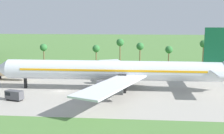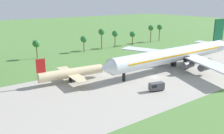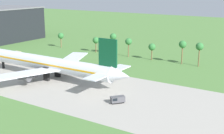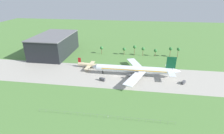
{
  "view_description": "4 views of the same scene",
  "coord_description": "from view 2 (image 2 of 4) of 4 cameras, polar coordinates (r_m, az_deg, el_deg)",
  "views": [
    {
      "loc": [
        21.96,
        -79.43,
        21.38
      ],
      "look_at": [
        14.94,
        2.87,
        7.02
      ],
      "focal_mm": 45.0,
      "sensor_mm": 36.0,
      "label": 1
    },
    {
      "loc": [
        -64.82,
        -60.63,
        27.71
      ],
      "look_at": [
        -17.17,
        2.87,
        6.02
      ],
      "focal_mm": 40.0,
      "sensor_mm": 36.0,
      "label": 2
    },
    {
      "loc": [
        104.3,
        -86.0,
        36.44
      ],
      "look_at": [
        47.04,
        2.87,
        8.93
      ],
      "focal_mm": 50.0,
      "sensor_mm": 36.0,
      "label": 3
    },
    {
      "loc": [
        16.13,
        -134.49,
        68.29
      ],
      "look_at": [
        -4.0,
        5.0,
        6.0
      ],
      "focal_mm": 28.0,
      "sensor_mm": 36.0,
      "label": 4
    }
  ],
  "objects": [
    {
      "name": "palm_tree_row",
      "position": [
        147.21,
        0.87,
        7.63
      ],
      "size": [
        88.66,
        3.6,
        11.81
      ],
      "color": "brown",
      "rests_on": "ground_plane"
    },
    {
      "name": "jet_airliner",
      "position": [
        105.52,
        14.85,
        2.87
      ],
      "size": [
        76.14,
        57.69,
        18.83
      ],
      "color": "silver",
      "rests_on": "ground_plane"
    },
    {
      "name": "taxiway_strip",
      "position": [
        92.98,
        9.58,
        -2.27
      ],
      "size": [
        320.0,
        44.0,
        0.02
      ],
      "color": "#A8A399",
      "rests_on": "ground_plane"
    },
    {
      "name": "fuel_truck",
      "position": [
        78.94,
        10.05,
        -4.42
      ],
      "size": [
        5.1,
        3.29,
        2.65
      ],
      "color": "black",
      "rests_on": "ground_plane"
    },
    {
      "name": "ground_plane",
      "position": [
        92.98,
        9.58,
        -2.28
      ],
      "size": [
        600.0,
        600.0,
        0.0
      ],
      "primitive_type": "plane",
      "color": "#517F3D"
    },
    {
      "name": "regional_aircraft",
      "position": [
        87.0,
        -9.3,
        -1.37
      ],
      "size": [
        23.41,
        21.02,
        9.35
      ],
      "color": "beige",
      "rests_on": "ground_plane"
    }
  ]
}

